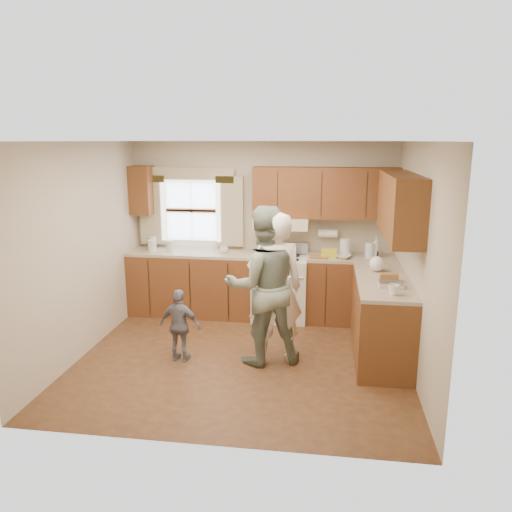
% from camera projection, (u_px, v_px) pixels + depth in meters
% --- Properties ---
extents(room, '(3.80, 3.80, 3.80)m').
position_uv_depth(room, '(242.00, 255.00, 5.61)').
color(room, '#442815').
rests_on(room, ground).
extents(kitchen_fixtures, '(3.80, 2.25, 2.15)m').
position_uv_depth(kitchen_fixtures, '(301.00, 269.00, 6.65)').
color(kitchen_fixtures, '#42220E').
rests_on(kitchen_fixtures, ground).
extents(stove, '(0.76, 0.67, 1.07)m').
position_uv_depth(stove, '(280.00, 287.00, 7.13)').
color(stove, silver).
rests_on(stove, ground).
extents(woman_left, '(0.75, 0.62, 1.76)m').
position_uv_depth(woman_left, '(275.00, 289.00, 5.61)').
color(woman_left, white).
rests_on(woman_left, ground).
extents(woman_right, '(1.06, 0.95, 1.82)m').
position_uv_depth(woman_right, '(263.00, 286.00, 5.62)').
color(woman_right, '#274034').
rests_on(woman_right, ground).
extents(child, '(0.53, 0.28, 0.86)m').
position_uv_depth(child, '(180.00, 325.00, 5.74)').
color(child, slate).
rests_on(child, ground).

